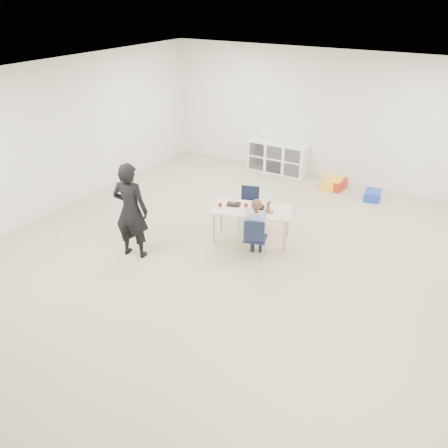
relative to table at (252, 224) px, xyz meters
The scene contains 16 objects.
room 1.49m from the table, 81.52° to the right, with size 9.00×9.02×2.80m.
table is the anchor object (origin of this frame).
chair_near 0.57m from the table, 56.39° to the right, with size 0.35×0.33×0.72m, color black, non-canonical shape.
chair_far 0.57m from the table, 123.61° to the left, with size 0.35×0.33×0.72m, color black, non-canonical shape.
child 0.63m from the table, 56.39° to the right, with size 0.48×0.48×1.14m, color #ABC2E8, non-canonical shape.
lunch_tray_near 0.33m from the table, 49.55° to the left, with size 0.22×0.16×0.03m, color black.
lunch_tray_far 0.46m from the table, behind, with size 0.22×0.16×0.03m, color black.
milk_carton 0.37m from the table, 72.89° to the right, with size 0.07×0.07×0.10m, color white.
bread_roll 0.46m from the table, ahead, with size 0.09×0.09×0.07m, color #D8AF58.
apple_near 0.35m from the table, behind, with size 0.07×0.07×0.07m, color #A0140E.
apple_far 0.64m from the table, 158.53° to the right, with size 0.07×0.07×0.07m, color #A0140E.
cubby_shelf 3.44m from the table, 107.77° to the left, with size 1.40×0.40×0.70m, color white.
adult 2.05m from the table, 135.53° to the right, with size 0.58×0.38×1.58m, color black.
bin_red 3.03m from the table, 80.63° to the left, with size 0.35×0.45×0.22m, color red.
bin_yellow 3.02m from the table, 81.81° to the left, with size 0.36×0.47×0.23m, color yellow.
bin_blue 3.10m from the table, 64.42° to the left, with size 0.31×0.40×0.19m, color #1635A6.
Camera 1 is at (3.13, -5.42, 3.97)m, focal length 38.00 mm.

